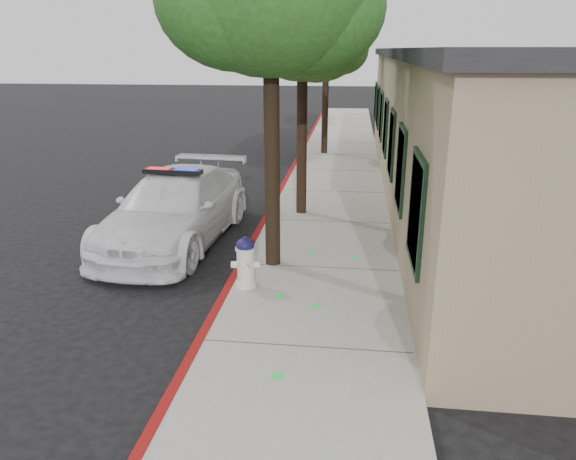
# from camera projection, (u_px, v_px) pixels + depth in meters

# --- Properties ---
(ground) EXTENTS (120.00, 120.00, 0.00)m
(ground) POSITION_uv_depth(u_px,v_px,m) (196.00, 348.00, 8.01)
(ground) COLOR black
(ground) RESTS_ON ground
(sidewalk) EXTENTS (3.20, 60.00, 0.15)m
(sidewalk) POSITION_uv_depth(u_px,v_px,m) (317.00, 271.00, 10.62)
(sidewalk) COLOR #9C998E
(sidewalk) RESTS_ON ground
(red_curb) EXTENTS (0.14, 60.00, 0.16)m
(red_curb) POSITION_uv_depth(u_px,v_px,m) (241.00, 267.00, 10.80)
(red_curb) COLOR #9C1111
(red_curb) RESTS_ON ground
(clapboard_building) EXTENTS (7.30, 20.89, 4.24)m
(clapboard_building) POSITION_uv_depth(u_px,v_px,m) (515.00, 128.00, 15.04)
(clapboard_building) COLOR #947760
(clapboard_building) RESTS_ON ground
(police_car) EXTENTS (2.64, 5.64, 1.71)m
(police_car) POSITION_uv_depth(u_px,v_px,m) (175.00, 208.00, 12.19)
(police_car) COLOR white
(police_car) RESTS_ON ground
(fire_hydrant) EXTENTS (0.53, 0.46, 0.93)m
(fire_hydrant) POSITION_uv_depth(u_px,v_px,m) (246.00, 262.00, 9.62)
(fire_hydrant) COLOR silver
(fire_hydrant) RESTS_ON sidewalk
(street_tree_mid) EXTENTS (3.12, 3.23, 5.96)m
(street_tree_mid) POSITION_uv_depth(u_px,v_px,m) (303.00, 30.00, 12.77)
(street_tree_mid) COLOR black
(street_tree_mid) RESTS_ON sidewalk
(street_tree_far) EXTENTS (3.16, 2.95, 5.58)m
(street_tree_far) POSITION_uv_depth(u_px,v_px,m) (327.00, 45.00, 20.89)
(street_tree_far) COLOR black
(street_tree_far) RESTS_ON sidewalk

